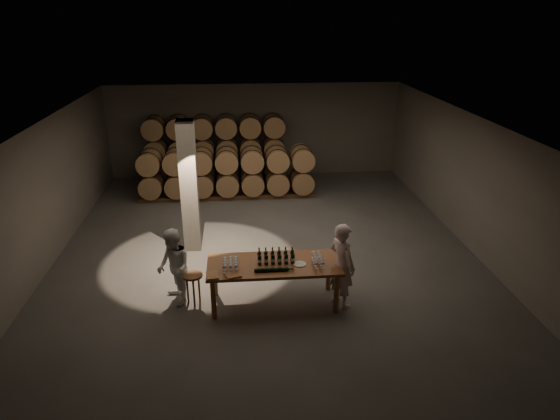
{
  "coord_description": "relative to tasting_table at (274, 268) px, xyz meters",
  "views": [
    {
      "loc": [
        -0.65,
        -11.11,
        5.51
      ],
      "look_at": [
        0.33,
        -0.21,
        1.1
      ],
      "focal_mm": 32.0,
      "sensor_mm": 36.0,
      "label": 1
    }
  ],
  "objects": [
    {
      "name": "glass_cluster_left",
      "position": [
        -0.84,
        -0.12,
        0.23
      ],
      "size": [
        0.3,
        0.41,
        0.17
      ],
      "color": "silver",
      "rests_on": "tasting_table"
    },
    {
      "name": "bottle_cluster",
      "position": [
        0.05,
        0.05,
        0.21
      ],
      "size": [
        0.73,
        0.23,
        0.3
      ],
      "color": "black",
      "rests_on": "tasting_table"
    },
    {
      "name": "plate",
      "position": [
        0.5,
        -0.08,
        0.11
      ],
      "size": [
        0.26,
        0.26,
        0.01
      ],
      "primitive_type": "cylinder",
      "color": "silver",
      "rests_on": "tasting_table"
    },
    {
      "name": "room",
      "position": [
        -1.8,
        2.7,
        0.8
      ],
      "size": [
        12.0,
        12.0,
        12.0
      ],
      "color": "#53514E",
      "rests_on": "ground"
    },
    {
      "name": "barrel_stack_front",
      "position": [
        -0.96,
        6.3,
        0.03
      ],
      "size": [
        5.48,
        0.95,
        1.57
      ],
      "color": "brown",
      "rests_on": "ground"
    },
    {
      "name": "person_man",
      "position": [
        1.32,
        -0.15,
        0.08
      ],
      "size": [
        0.69,
        0.77,
        1.76
      ],
      "primitive_type": "imported",
      "rotation": [
        0.0,
        0.0,
        2.1
      ],
      "color": "silver",
      "rests_on": "ground"
    },
    {
      "name": "barrel_stack_back",
      "position": [
        -1.35,
        7.7,
        0.4
      ],
      "size": [
        4.7,
        0.95,
        2.31
      ],
      "color": "brown",
      "rests_on": "ground"
    },
    {
      "name": "stool",
      "position": [
        -1.6,
        0.13,
        -0.26
      ],
      "size": [
        0.4,
        0.4,
        0.66
      ],
      "rotation": [
        0.0,
        0.0,
        0.12
      ],
      "color": "brown",
      "rests_on": "ground"
    },
    {
      "name": "notebook_near",
      "position": [
        -0.79,
        -0.42,
        0.12
      ],
      "size": [
        0.33,
        0.29,
        0.03
      ],
      "primitive_type": "cube",
      "rotation": [
        0.0,
        0.0,
        0.29
      ],
      "color": "#9A6238",
      "rests_on": "tasting_table"
    },
    {
      "name": "tasting_table",
      "position": [
        0.0,
        0.0,
        0.0
      ],
      "size": [
        2.6,
        1.1,
        0.9
      ],
      "color": "brown",
      "rests_on": "ground"
    },
    {
      "name": "glass_cluster_right",
      "position": [
        0.85,
        -0.07,
        0.22
      ],
      "size": [
        0.19,
        0.52,
        0.16
      ],
      "color": "silver",
      "rests_on": "tasting_table"
    },
    {
      "name": "lying_bottles",
      "position": [
        -0.06,
        -0.32,
        0.14
      ],
      "size": [
        0.75,
        0.08,
        0.08
      ],
      "color": "black",
      "rests_on": "tasting_table"
    },
    {
      "name": "person_woman",
      "position": [
        -1.96,
        0.22,
        -0.0
      ],
      "size": [
        0.85,
        0.94,
        1.59
      ],
      "primitive_type": "imported",
      "rotation": [
        0.0,
        0.0,
        -1.17
      ],
      "color": "white",
      "rests_on": "ground"
    },
    {
      "name": "notebook_corner",
      "position": [
        -1.18,
        -0.39,
        0.12
      ],
      "size": [
        0.25,
        0.31,
        0.02
      ],
      "primitive_type": "cube",
      "rotation": [
        0.0,
        0.0,
        0.1
      ],
      "color": "#9A6238",
      "rests_on": "tasting_table"
    },
    {
      "name": "pen",
      "position": [
        -0.69,
        -0.44,
        0.11
      ],
      "size": [
        0.13,
        0.03,
        0.01
      ],
      "primitive_type": "cylinder",
      "rotation": [
        0.0,
        1.57,
        -0.15
      ],
      "color": "black",
      "rests_on": "tasting_table"
    }
  ]
}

